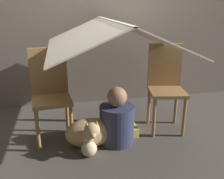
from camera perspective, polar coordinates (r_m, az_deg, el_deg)
name	(u,v)px	position (r m, az deg, el deg)	size (l,w,h in m)	color
ground_plane	(115,141)	(2.69, 0.60, -11.61)	(8.80, 8.80, 0.00)	#47423D
wall_back	(96,14)	(3.51, -3.76, 16.92)	(7.00, 0.05, 2.50)	#6B6056
chair_left	(51,91)	(2.61, -13.84, -0.43)	(0.41, 0.41, 0.96)	olive
chair_right	(166,84)	(2.85, 12.19, 1.27)	(0.44, 0.44, 0.96)	olive
sheet_canopy	(112,34)	(2.47, 0.00, 12.53)	(1.24, 1.54, 0.27)	silver
person_front	(117,121)	(2.56, 1.13, -7.12)	(0.35, 0.35, 0.60)	#2D3351
dog	(90,132)	(2.51, -5.02, -9.76)	(0.49, 0.40, 0.37)	tan
floor_cushion	(115,128)	(2.83, 0.66, -8.80)	(0.45, 0.36, 0.10)	#E5CC66
plush_toy	(89,147)	(2.42, -5.27, -12.89)	(0.15, 0.15, 0.24)	beige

